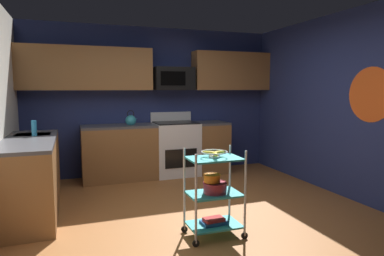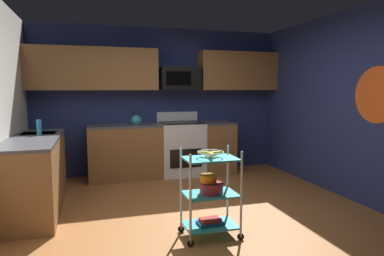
% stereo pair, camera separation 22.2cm
% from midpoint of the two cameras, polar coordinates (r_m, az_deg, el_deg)
% --- Properties ---
extents(floor, '(4.40, 4.80, 0.04)m').
position_cam_midpoint_polar(floor, '(4.19, -0.05, -15.06)').
color(floor, '#995B2D').
rests_on(floor, ground).
extents(wall_back, '(4.52, 0.06, 2.60)m').
position_cam_midpoint_polar(wall_back, '(6.24, -7.55, 4.46)').
color(wall_back, navy).
rests_on(wall_back, ground).
extents(wall_right, '(0.06, 4.80, 2.60)m').
position_cam_midpoint_polar(wall_right, '(5.10, 24.33, 3.46)').
color(wall_right, navy).
rests_on(wall_right, ground).
extents(wall_flower_decal, '(0.00, 0.71, 0.71)m').
position_cam_midpoint_polar(wall_flower_decal, '(4.87, 26.49, 5.00)').
color(wall_flower_decal, '#E5591E').
extents(counter_run, '(3.47, 2.45, 0.92)m').
position_cam_midpoint_polar(counter_run, '(5.38, -14.00, -4.99)').
color(counter_run, brown).
rests_on(counter_run, ground).
extents(oven_range, '(0.76, 0.65, 1.10)m').
position_cam_midpoint_polar(oven_range, '(6.09, -3.81, -3.33)').
color(oven_range, white).
rests_on(oven_range, ground).
extents(upper_cabinets, '(4.40, 0.33, 0.70)m').
position_cam_midpoint_polar(upper_cabinets, '(6.04, -7.91, 9.60)').
color(upper_cabinets, brown).
extents(microwave, '(0.70, 0.39, 0.40)m').
position_cam_midpoint_polar(microwave, '(6.10, -4.18, 8.21)').
color(microwave, black).
extents(rolling_cart, '(0.60, 0.38, 0.91)m').
position_cam_midpoint_polar(rolling_cart, '(3.58, 1.90, -10.90)').
color(rolling_cart, silver).
rests_on(rolling_cart, ground).
extents(fruit_bowl, '(0.27, 0.27, 0.07)m').
position_cam_midpoint_polar(fruit_bowl, '(3.47, 1.92, -4.22)').
color(fruit_bowl, silver).
rests_on(fruit_bowl, rolling_cart).
extents(mixing_bowl_large, '(0.25, 0.25, 0.11)m').
position_cam_midpoint_polar(mixing_bowl_large, '(3.56, 2.05, -9.86)').
color(mixing_bowl_large, maroon).
rests_on(mixing_bowl_large, rolling_cart).
extents(mixing_bowl_small, '(0.18, 0.18, 0.08)m').
position_cam_midpoint_polar(mixing_bowl_small, '(3.53, 1.55, -8.32)').
color(mixing_bowl_small, orange).
rests_on(mixing_bowl_small, rolling_cart).
extents(book_stack, '(0.27, 0.18, 0.06)m').
position_cam_midpoint_polar(book_stack, '(3.68, 1.88, -15.29)').
color(book_stack, '#1E4C8C').
rests_on(book_stack, rolling_cart).
extents(kettle, '(0.21, 0.18, 0.26)m').
position_cam_midpoint_polar(kettle, '(5.86, -11.25, 1.28)').
color(kettle, teal).
rests_on(kettle, counter_run).
extents(dish_soap_bottle, '(0.06, 0.06, 0.20)m').
position_cam_midpoint_polar(dish_soap_bottle, '(4.88, -26.05, -0.05)').
color(dish_soap_bottle, '#2D8CBF').
rests_on(dish_soap_bottle, counter_run).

